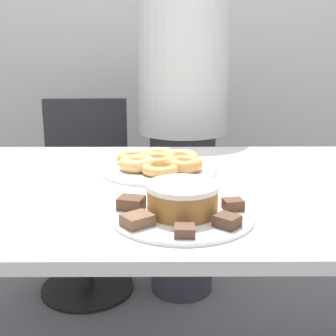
# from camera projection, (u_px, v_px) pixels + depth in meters

# --- Properties ---
(wall_back) EXTENTS (8.00, 0.05, 2.60)m
(wall_back) POSITION_uv_depth(u_px,v_px,m) (172.00, 14.00, 2.65)
(wall_back) COLOR silver
(wall_back) RESTS_ON ground_plane
(table) EXTENTS (1.77, 0.93, 0.78)m
(table) POSITION_uv_depth(u_px,v_px,m) (179.00, 213.00, 1.31)
(table) COLOR silver
(table) RESTS_ON ground_plane
(person_standing) EXTENTS (0.39, 0.39, 1.56)m
(person_standing) POSITION_uv_depth(u_px,v_px,m) (183.00, 122.00, 2.05)
(person_standing) COLOR #383842
(person_standing) RESTS_ON ground_plane
(office_chair_left) EXTENTS (0.46, 0.46, 0.89)m
(office_chair_left) POSITION_uv_depth(u_px,v_px,m) (85.00, 202.00, 2.20)
(office_chair_left) COLOR black
(office_chair_left) RESTS_ON ground_plane
(plate_cake) EXTENTS (0.32, 0.32, 0.01)m
(plate_cake) POSITION_uv_depth(u_px,v_px,m) (182.00, 215.00, 1.05)
(plate_cake) COLOR white
(plate_cake) RESTS_ON table
(plate_donuts) EXTENTS (0.37, 0.37, 0.01)m
(plate_donuts) POSITION_uv_depth(u_px,v_px,m) (158.00, 168.00, 1.43)
(plate_donuts) COLOR white
(plate_donuts) RESTS_ON table
(frosted_cake) EXTENTS (0.16, 0.16, 0.07)m
(frosted_cake) POSITION_uv_depth(u_px,v_px,m) (182.00, 198.00, 1.04)
(frosted_cake) COLOR #9E662D
(frosted_cake) RESTS_ON plate_cake
(lamington_0) EXTENTS (0.07, 0.06, 0.02)m
(lamington_0) POSITION_uv_depth(u_px,v_px,m) (227.00, 221.00, 0.97)
(lamington_0) COLOR #513828
(lamington_0) RESTS_ON plate_cake
(lamington_1) EXTENTS (0.05, 0.05, 0.02)m
(lamington_1) POSITION_uv_depth(u_px,v_px,m) (233.00, 204.00, 1.07)
(lamington_1) COLOR #513828
(lamington_1) RESTS_ON plate_cake
(lamington_2) EXTENTS (0.07, 0.07, 0.02)m
(lamington_2) POSITION_uv_depth(u_px,v_px,m) (203.00, 194.00, 1.15)
(lamington_2) COLOR #513828
(lamington_2) RESTS_ON plate_cake
(lamington_3) EXTENTS (0.06, 0.06, 0.03)m
(lamington_3) POSITION_uv_depth(u_px,v_px,m) (161.00, 192.00, 1.15)
(lamington_3) COLOR brown
(lamington_3) RESTS_ON plate_cake
(lamington_4) EXTENTS (0.07, 0.06, 0.03)m
(lamington_4) POSITION_uv_depth(u_px,v_px,m) (131.00, 203.00, 1.07)
(lamington_4) COLOR #513828
(lamington_4) RESTS_ON plate_cake
(lamington_5) EXTENTS (0.08, 0.08, 0.02)m
(lamington_5) POSITION_uv_depth(u_px,v_px,m) (137.00, 220.00, 0.97)
(lamington_5) COLOR brown
(lamington_5) RESTS_ON plate_cake
(lamington_6) EXTENTS (0.04, 0.05, 0.02)m
(lamington_6) POSITION_uv_depth(u_px,v_px,m) (182.00, 230.00, 0.93)
(lamington_6) COLOR brown
(lamington_6) RESTS_ON plate_cake
(donut_0) EXTENTS (0.12, 0.12, 0.04)m
(donut_0) POSITION_uv_depth(u_px,v_px,m) (158.00, 161.00, 1.42)
(donut_0) COLOR #D18E4C
(donut_0) RESTS_ON plate_donuts
(donut_1) EXTENTS (0.11, 0.11, 0.04)m
(donut_1) POSITION_uv_depth(u_px,v_px,m) (137.00, 163.00, 1.39)
(donut_1) COLOR #E5AD66
(donut_1) RESTS_ON plate_donuts
(donut_2) EXTENTS (0.11, 0.11, 0.03)m
(donut_2) POSITION_uv_depth(u_px,v_px,m) (160.00, 168.00, 1.35)
(donut_2) COLOR tan
(donut_2) RESTS_ON plate_donuts
(donut_3) EXTENTS (0.11, 0.11, 0.04)m
(donut_3) POSITION_uv_depth(u_px,v_px,m) (184.00, 164.00, 1.38)
(donut_3) COLOR #D18E4C
(donut_3) RESTS_ON plate_donuts
(donut_4) EXTENTS (0.12, 0.12, 0.03)m
(donut_4) POSITION_uv_depth(u_px,v_px,m) (179.00, 158.00, 1.47)
(donut_4) COLOR #E5AD66
(donut_4) RESTS_ON plate_donuts
(donut_5) EXTENTS (0.11, 0.11, 0.03)m
(donut_5) POSITION_uv_depth(u_px,v_px,m) (159.00, 155.00, 1.50)
(donut_5) COLOR #E5AD66
(donut_5) RESTS_ON plate_donuts
(donut_6) EXTENTS (0.10, 0.10, 0.03)m
(donut_6) POSITION_uv_depth(u_px,v_px,m) (133.00, 158.00, 1.46)
(donut_6) COLOR #D18E4C
(donut_6) RESTS_ON plate_donuts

